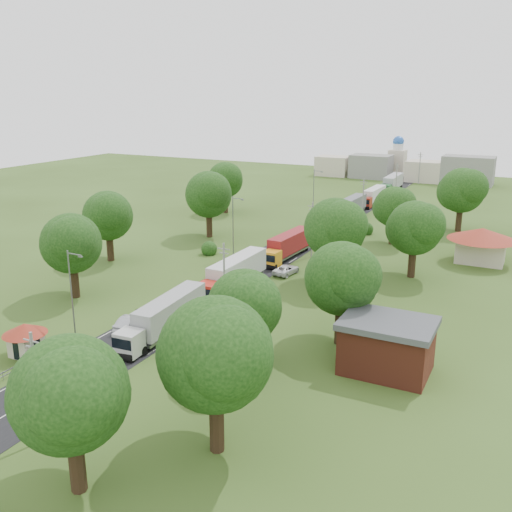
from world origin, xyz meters
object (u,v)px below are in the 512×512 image
Objects in this scene: pedestrian_near at (100,364)px; boom_barrier at (70,359)px; info_sign at (338,222)px; truck_0 at (165,316)px; car_lane_front at (84,355)px; car_lane_mid at (131,322)px; guard_booth at (25,336)px.

boom_barrier is at bearing 177.36° from pedestrian_near.
info_sign reaches higher than truck_0.
truck_0 is at bearing -115.76° from car_lane_front.
car_lane_mid is at bearing 101.51° from pedestrian_near.
boom_barrier is 3.35m from pedestrian_near.
car_lane_mid is 10.30m from pedestrian_near.
truck_0 is at bearing 48.04° from guard_booth.
guard_booth is at bearing -131.96° from truck_0.
pedestrian_near is (3.31, 0.50, 0.04)m from boom_barrier.
car_lane_front is at bearing 13.61° from guard_booth.
info_sign is 0.90× the size of car_lane_front.
truck_0 is at bearing 70.84° from boom_barrier.
car_lane_front is 2.45× the size of pedestrian_near.
truck_0 reaches higher than car_lane_front.
truck_0 reaches higher than guard_booth.
guard_booth is at bearing 7.93° from car_lane_front.
car_lane_front is at bearing 76.59° from boom_barrier.
info_sign is (6.56, 60.00, 2.11)m from boom_barrier.
boom_barrier is at bearing 0.01° from guard_booth.
boom_barrier is at bearing 86.26° from car_lane_mid.
info_sign reaches higher than car_lane_front.
car_lane_front is (-3.32, -9.09, -1.35)m from truck_0.
car_lane_front is (6.20, 1.50, -1.38)m from guard_booth.
car_lane_front reaches higher than boom_barrier.
info_sign reaches higher than car_lane_mid.
info_sign reaches higher than guard_booth.
truck_0 reaches higher than car_lane_mid.
info_sign is at bearing 86.67° from truck_0.
truck_0 is at bearing -93.33° from info_sign.
guard_booth is 2.36× the size of pedestrian_near.
guard_booth is at bearing -179.99° from boom_barrier.
car_lane_mid is (-0.67, 10.00, -0.08)m from boom_barrier.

